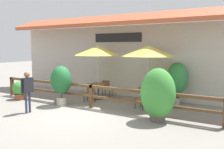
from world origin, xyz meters
name	(u,v)px	position (x,y,z in m)	size (l,w,h in m)	color
ground_plane	(75,113)	(0.00, 0.00, 0.00)	(60.00, 60.00, 0.00)	gray
building_facade	(126,54)	(0.00, 4.10, 2.17)	(14.28, 1.49, 4.23)	#BCB7A8
patio_railing	(91,91)	(0.00, 1.05, 0.70)	(10.40, 0.14, 0.95)	brown
patio_umbrella_near	(98,51)	(-0.74, 2.62, 2.35)	(2.25, 2.25, 2.61)	#B7B2A8
dining_table_near	(98,87)	(-0.74, 2.62, 0.60)	(0.82, 0.82, 0.76)	brown
chair_near_streetside	(90,91)	(-0.73, 1.94, 0.48)	(0.51, 0.51, 0.85)	brown
chair_near_wallside	(107,87)	(-0.68, 3.30, 0.48)	(0.49, 0.49, 0.85)	brown
patio_umbrella_middle	(148,51)	(1.82, 2.68, 2.35)	(2.25, 2.25, 2.61)	#B7B2A8
dining_table_middle	(148,91)	(1.82, 2.68, 0.60)	(0.82, 0.82, 0.76)	brown
chair_middle_streetside	(143,97)	(1.89, 2.01, 0.48)	(0.50, 0.50, 0.85)	brown
chair_middle_wallside	(154,92)	(1.83, 3.34, 0.48)	(0.51, 0.51, 0.85)	brown
potted_plant_entrance_palm	(20,90)	(-3.93, 0.59, 0.47)	(0.74, 0.66, 0.88)	#9E4C33
potted_plant_broad_leaf	(158,94)	(3.06, 0.66, 0.93)	(1.19, 1.07, 1.82)	#564C47
potted_plant_tall_tropical	(61,81)	(-1.35, 0.70, 1.05)	(0.94, 0.85, 1.71)	#B7AD99
potted_plant_small_flowering	(177,79)	(2.83, 3.55, 1.13)	(0.96, 0.86, 1.85)	#B7AD99
pedestrian	(27,87)	(-1.58, -0.91, 1.02)	(0.22, 0.56, 1.59)	#2D334C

